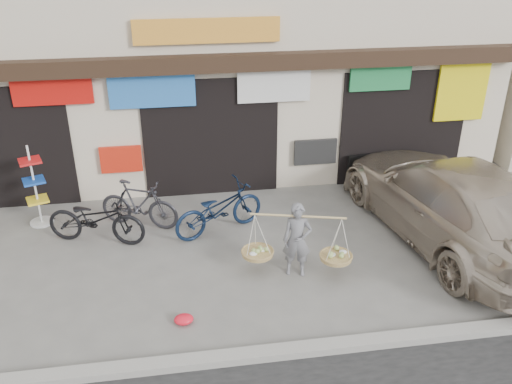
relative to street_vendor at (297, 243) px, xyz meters
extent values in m
plane|color=slate|center=(-1.20, 0.00, -0.63)|extent=(70.00, 70.00, 0.00)
cube|color=gray|center=(-1.20, -2.00, -0.57)|extent=(70.00, 0.25, 0.12)
cube|color=beige|center=(-1.20, 6.50, 2.87)|extent=(14.00, 6.00, 7.00)
cube|color=black|center=(-1.20, 3.35, 2.42)|extent=(14.00, 0.35, 0.35)
cube|color=black|center=(-5.70, 3.75, 0.72)|extent=(3.00, 0.60, 2.70)
cube|color=black|center=(-1.20, 3.75, 0.72)|extent=(3.00, 0.60, 2.70)
cube|color=black|center=(3.30, 3.75, 0.72)|extent=(3.00, 0.60, 2.70)
cube|color=red|center=(-4.40, 3.42, 1.97)|extent=(1.60, 0.08, 0.60)
cube|color=blue|center=(-2.40, 3.42, 1.87)|extent=(1.80, 0.08, 0.70)
cube|color=silver|center=(0.20, 3.42, 1.87)|extent=(1.60, 0.08, 0.70)
cube|color=#1F7C42|center=(2.60, 3.42, 1.97)|extent=(1.40, 0.08, 0.60)
cube|color=yellow|center=(4.60, 3.42, 1.57)|extent=(1.20, 0.08, 1.40)
cube|color=red|center=(-3.20, 3.42, 0.37)|extent=(0.90, 0.08, 0.60)
cube|color=black|center=(1.20, 3.42, 0.27)|extent=(1.00, 0.08, 0.60)
cube|color=orange|center=(-1.20, 3.42, 3.07)|extent=(3.00, 0.08, 0.50)
imported|color=slate|center=(0.00, 0.00, 0.07)|extent=(0.57, 0.45, 1.39)
cylinder|color=tan|center=(0.00, 0.00, 0.54)|extent=(1.61, 0.45, 0.04)
cylinder|color=#A78850|center=(-0.67, 0.17, -0.25)|extent=(0.56, 0.56, 0.07)
ellipsoid|color=#A5BF66|center=(-0.67, 0.17, -0.19)|extent=(0.39, 0.39, 0.10)
cylinder|color=#A78850|center=(0.67, -0.17, -0.25)|extent=(0.56, 0.56, 0.07)
ellipsoid|color=#A5BF66|center=(0.67, -0.17, -0.19)|extent=(0.39, 0.39, 0.10)
imported|color=black|center=(-3.61, 1.65, -0.11)|extent=(2.07, 1.23, 1.03)
imported|color=#2D2C32|center=(-2.81, 2.16, -0.12)|extent=(1.75, 1.12, 1.02)
imported|color=#0D1B33|center=(-1.22, 1.68, -0.11)|extent=(2.07, 1.43, 1.03)
imported|color=#B6A693|center=(3.24, 0.78, 0.20)|extent=(3.14, 5.97, 1.65)
cube|color=black|center=(2.83, 3.45, -0.08)|extent=(1.70, 0.36, 0.45)
cube|color=silver|center=(2.82, 3.52, -0.18)|extent=(0.45, 0.09, 0.12)
cylinder|color=silver|center=(-4.88, 2.61, -0.61)|extent=(0.48, 0.48, 0.04)
cylinder|color=silver|center=(-4.88, 2.61, 0.24)|extent=(0.04, 0.04, 1.74)
cube|color=yellow|center=(-4.88, 2.61, -0.08)|extent=(0.53, 0.53, 0.04)
cube|color=#194CB2|center=(-4.88, 2.61, 0.35)|extent=(0.53, 0.53, 0.04)
cube|color=red|center=(-4.88, 2.61, 0.79)|extent=(0.53, 0.53, 0.04)
ellipsoid|color=red|center=(-2.04, -1.07, -0.56)|extent=(0.31, 0.25, 0.14)
camera|label=1|loc=(-1.96, -7.89, 5.01)|focal=38.00mm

